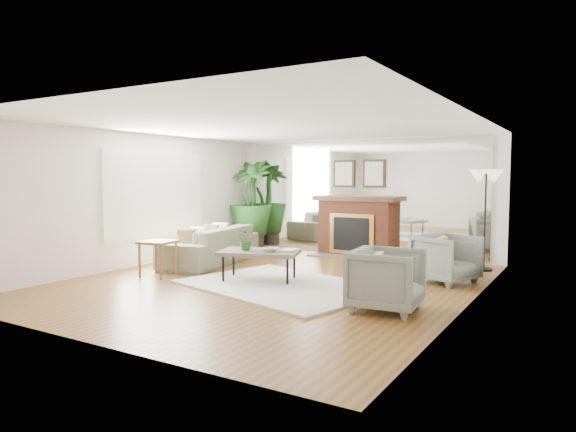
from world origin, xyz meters
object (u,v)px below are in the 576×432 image
Objects in this scene: fireplace at (355,225)px; armchair_back at (446,258)px; armchair_front at (387,280)px; coffee_table at (259,253)px; sofa at (211,245)px; floor_lamp at (486,184)px; potted_ficus at (251,201)px; side_table at (158,246)px.

fireplace reaches higher than armchair_back.
fireplace is 2.37× the size of armchair_front.
coffee_table is 0.58× the size of sofa.
coffee_table is 0.78× the size of floor_lamp.
sofa is at bearing -157.89° from floor_lamp.
side_table is at bearing -79.55° from potted_ficus.
fireplace reaches higher than sofa.
potted_ficus is at bearing 46.28° from armchair_front.
floor_lamp is (2.70, -0.44, 0.89)m from fireplace.
side_table is (-1.70, -0.54, 0.05)m from coffee_table.
fireplace is 3.33m from coffee_table.
armchair_back is 0.47× the size of floor_lamp.
armchair_front is 3.76m from floor_lamp.
fireplace is 4.54m from armchair_front.
armchair_front is (-0.21, -2.13, 0.01)m from armchair_back.
coffee_table is 2.48m from armchair_front.
floor_lamp is (4.72, 1.92, 1.19)m from sofa.
fireplace is at bearing 170.76° from floor_lamp.
armchair_back is at bearing -37.96° from fireplace.
potted_ficus is 5.33m from floor_lamp.
side_table reaches higher than coffee_table.
potted_ficus is 1.15× the size of floor_lamp.
armchair_front is 0.42× the size of potted_ficus.
sofa is at bearing 93.82° from side_table.
armchair_back is (2.38, -1.86, -0.27)m from fireplace.
sofa is at bearing -130.58° from fireplace.
coffee_table is 0.68× the size of potted_ficus.
armchair_front is at bearing -1.74° from side_table.
armchair_back is 5.31m from potted_ficus.
side_table is 5.84m from floor_lamp.
fireplace is 3.36× the size of side_table.
armchair_front reaches higher than side_table.
fireplace is 2.64m from potted_ficus.
floor_lamp is at bearing 36.52° from side_table.
sofa is 4.49m from armchair_front.
fireplace is at bearing 86.20° from coffee_table.
armchair_back reaches higher than side_table.
coffee_table is 4.01m from potted_ficus.
armchair_front is 1.42× the size of side_table.
fireplace reaches higher than coffee_table.
armchair_front is at bearing -38.74° from potted_ficus.
fireplace is 1.13× the size of floor_lamp.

